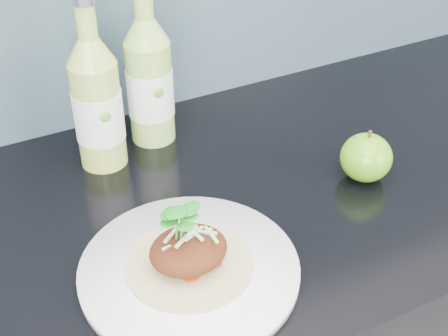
{
  "coord_description": "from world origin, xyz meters",
  "views": [
    {
      "loc": [
        -0.31,
        1.06,
        1.46
      ],
      "look_at": [
        -0.02,
        1.63,
        1.0
      ],
      "focal_mm": 50.0,
      "sensor_mm": 36.0,
      "label": 1
    }
  ],
  "objects_px": {
    "dinner_plate": "(189,270)",
    "green_apple": "(366,157)",
    "cider_bottle_left": "(97,104)",
    "cider_bottle_right": "(150,81)"
  },
  "relations": [
    {
      "from": "dinner_plate",
      "to": "green_apple",
      "type": "relative_size",
      "value": 2.9
    },
    {
      "from": "cider_bottle_left",
      "to": "cider_bottle_right",
      "type": "height_order",
      "value": "same"
    },
    {
      "from": "dinner_plate",
      "to": "cider_bottle_right",
      "type": "relative_size",
      "value": 1.1
    },
    {
      "from": "dinner_plate",
      "to": "cider_bottle_right",
      "type": "xyz_separation_m",
      "value": [
        0.08,
        0.32,
        0.1
      ]
    },
    {
      "from": "cider_bottle_left",
      "to": "cider_bottle_right",
      "type": "distance_m",
      "value": 0.1
    },
    {
      "from": "cider_bottle_right",
      "to": "green_apple",
      "type": "bearing_deg",
      "value": -64.45
    },
    {
      "from": "green_apple",
      "to": "cider_bottle_left",
      "type": "bearing_deg",
      "value": 146.35
    },
    {
      "from": "dinner_plate",
      "to": "cider_bottle_right",
      "type": "height_order",
      "value": "cider_bottle_right"
    },
    {
      "from": "dinner_plate",
      "to": "green_apple",
      "type": "height_order",
      "value": "green_apple"
    },
    {
      "from": "green_apple",
      "to": "dinner_plate",
      "type": "bearing_deg",
      "value": -168.68
    }
  ]
}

